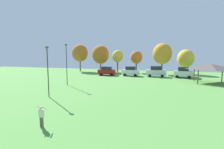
{
  "coord_description": "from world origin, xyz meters",
  "views": [
    {
      "loc": [
        5.12,
        2.26,
        5.58
      ],
      "look_at": [
        1.51,
        14.32,
        4.05
      ],
      "focal_mm": 28.0,
      "sensor_mm": 36.0,
      "label": 1
    }
  ],
  "objects_px": {
    "light_post_2": "(48,69)",
    "treeline_tree_3": "(136,57)",
    "parked_car_second_from_left": "(131,71)",
    "light_post_0": "(67,62)",
    "treeline_tree_4": "(162,54)",
    "parked_car_third_from_left": "(156,72)",
    "treeline_tree_5": "(186,58)",
    "person_standing_near_foreground": "(41,115)",
    "treeline_tree_0": "(80,53)",
    "treeline_tree_2": "(118,56)",
    "parked_car_rightmost_in_row": "(183,73)",
    "treeline_tree_1": "(101,55)",
    "parked_car_leftmost": "(107,71)",
    "park_pavilion": "(211,67)"
  },
  "relations": [
    {
      "from": "treeline_tree_2",
      "to": "treeline_tree_5",
      "type": "xyz_separation_m",
      "value": [
        18.79,
        0.77,
        -0.48
      ]
    },
    {
      "from": "parked_car_second_from_left",
      "to": "treeline_tree_4",
      "type": "height_order",
      "value": "treeline_tree_4"
    },
    {
      "from": "treeline_tree_4",
      "to": "treeline_tree_5",
      "type": "bearing_deg",
      "value": 20.11
    },
    {
      "from": "person_standing_near_foreground",
      "to": "light_post_2",
      "type": "xyz_separation_m",
      "value": [
        -5.26,
        8.0,
        2.71
      ]
    },
    {
      "from": "treeline_tree_0",
      "to": "treeline_tree_3",
      "type": "bearing_deg",
      "value": 3.55
    },
    {
      "from": "treeline_tree_3",
      "to": "treeline_tree_5",
      "type": "bearing_deg",
      "value": 1.55
    },
    {
      "from": "parked_car_rightmost_in_row",
      "to": "treeline_tree_3",
      "type": "height_order",
      "value": "treeline_tree_3"
    },
    {
      "from": "parked_car_leftmost",
      "to": "treeline_tree_3",
      "type": "height_order",
      "value": "treeline_tree_3"
    },
    {
      "from": "parked_car_second_from_left",
      "to": "treeline_tree_0",
      "type": "distance_m",
      "value": 19.07
    },
    {
      "from": "treeline_tree_5",
      "to": "parked_car_rightmost_in_row",
      "type": "bearing_deg",
      "value": -98.62
    },
    {
      "from": "parked_car_third_from_left",
      "to": "treeline_tree_1",
      "type": "relative_size",
      "value": 0.59
    },
    {
      "from": "treeline_tree_1",
      "to": "treeline_tree_3",
      "type": "height_order",
      "value": "treeline_tree_1"
    },
    {
      "from": "treeline_tree_3",
      "to": "treeline_tree_0",
      "type": "bearing_deg",
      "value": -176.45
    },
    {
      "from": "treeline_tree_2",
      "to": "treeline_tree_5",
      "type": "height_order",
      "value": "treeline_tree_5"
    },
    {
      "from": "light_post_2",
      "to": "treeline_tree_3",
      "type": "bearing_deg",
      "value": 78.81
    },
    {
      "from": "person_standing_near_foreground",
      "to": "treeline_tree_5",
      "type": "distance_m",
      "value": 42.82
    },
    {
      "from": "parked_car_third_from_left",
      "to": "light_post_0",
      "type": "relative_size",
      "value": 0.66
    },
    {
      "from": "parked_car_rightmost_in_row",
      "to": "parked_car_leftmost",
      "type": "bearing_deg",
      "value": -172.69
    },
    {
      "from": "parked_car_third_from_left",
      "to": "treeline_tree_0",
      "type": "height_order",
      "value": "treeline_tree_0"
    },
    {
      "from": "treeline_tree_1",
      "to": "treeline_tree_4",
      "type": "relative_size",
      "value": 0.97
    },
    {
      "from": "parked_car_rightmost_in_row",
      "to": "treeline_tree_2",
      "type": "bearing_deg",
      "value": 162.91
    },
    {
      "from": "treeline_tree_0",
      "to": "treeline_tree_5",
      "type": "distance_m",
      "value": 30.79
    },
    {
      "from": "light_post_0",
      "to": "treeline_tree_4",
      "type": "bearing_deg",
      "value": 54.07
    },
    {
      "from": "parked_car_second_from_left",
      "to": "light_post_2",
      "type": "xyz_separation_m",
      "value": [
        -6.13,
        -24.06,
        2.46
      ]
    },
    {
      "from": "parked_car_third_from_left",
      "to": "person_standing_near_foreground",
      "type": "bearing_deg",
      "value": -107.78
    },
    {
      "from": "park_pavilion",
      "to": "light_post_0",
      "type": "height_order",
      "value": "light_post_0"
    },
    {
      "from": "treeline_tree_0",
      "to": "treeline_tree_3",
      "type": "relative_size",
      "value": 1.32
    },
    {
      "from": "parked_car_leftmost",
      "to": "treeline_tree_2",
      "type": "distance_m",
      "value": 8.71
    },
    {
      "from": "parked_car_third_from_left",
      "to": "light_post_2",
      "type": "xyz_separation_m",
      "value": [
        -12.22,
        -24.24,
        2.38
      ]
    },
    {
      "from": "parked_car_third_from_left",
      "to": "treeline_tree_5",
      "type": "xyz_separation_m",
      "value": [
        7.35,
        7.98,
        2.96
      ]
    },
    {
      "from": "treeline_tree_5",
      "to": "treeline_tree_0",
      "type": "bearing_deg",
      "value": -177.32
    },
    {
      "from": "park_pavilion",
      "to": "light_post_0",
      "type": "bearing_deg",
      "value": -158.25
    },
    {
      "from": "treeline_tree_3",
      "to": "person_standing_near_foreground",
      "type": "bearing_deg",
      "value": -91.5
    },
    {
      "from": "park_pavilion",
      "to": "light_post_0",
      "type": "relative_size",
      "value": 0.92
    },
    {
      "from": "light_post_2",
      "to": "treeline_tree_3",
      "type": "distance_m",
      "value": 32.49
    },
    {
      "from": "treeline_tree_1",
      "to": "parked_car_leftmost",
      "type": "bearing_deg",
      "value": -60.44
    },
    {
      "from": "person_standing_near_foreground",
      "to": "light_post_0",
      "type": "bearing_deg",
      "value": 142.91
    },
    {
      "from": "parked_car_second_from_left",
      "to": "treeline_tree_3",
      "type": "relative_size",
      "value": 0.68
    },
    {
      "from": "treeline_tree_1",
      "to": "treeline_tree_5",
      "type": "xyz_separation_m",
      "value": [
        24.36,
        0.18,
        -0.97
      ]
    },
    {
      "from": "person_standing_near_foreground",
      "to": "light_post_2",
      "type": "bearing_deg",
      "value": 151.29
    },
    {
      "from": "treeline_tree_2",
      "to": "light_post_0",
      "type": "bearing_deg",
      "value": -97.53
    },
    {
      "from": "person_standing_near_foreground",
      "to": "treeline_tree_3",
      "type": "distance_m",
      "value": 40.03
    },
    {
      "from": "parked_car_third_from_left",
      "to": "light_post_2",
      "type": "distance_m",
      "value": 27.25
    },
    {
      "from": "parked_car_rightmost_in_row",
      "to": "treeline_tree_4",
      "type": "xyz_separation_m",
      "value": [
        -4.83,
        6.07,
        4.26
      ]
    },
    {
      "from": "treeline_tree_0",
      "to": "treeline_tree_2",
      "type": "xyz_separation_m",
      "value": [
        11.93,
        0.67,
        -0.95
      ]
    },
    {
      "from": "person_standing_near_foreground",
      "to": "treeline_tree_0",
      "type": "relative_size",
      "value": 0.2
    },
    {
      "from": "person_standing_near_foreground",
      "to": "treeline_tree_2",
      "type": "xyz_separation_m",
      "value": [
        -4.47,
        39.45,
        3.77
      ]
    },
    {
      "from": "treeline_tree_0",
      "to": "treeline_tree_1",
      "type": "bearing_deg",
      "value": 11.18
    },
    {
      "from": "treeline_tree_5",
      "to": "treeline_tree_3",
      "type": "bearing_deg",
      "value": -178.45
    },
    {
      "from": "parked_car_leftmost",
      "to": "treeline_tree_3",
      "type": "distance_m",
      "value": 10.93
    }
  ]
}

